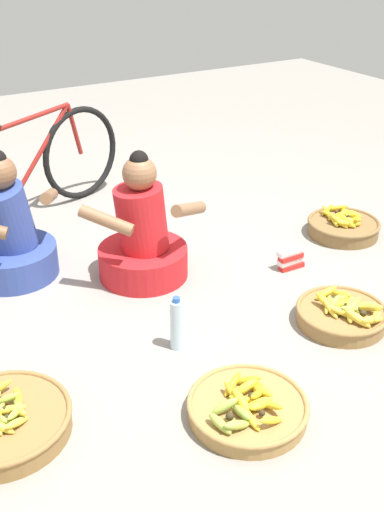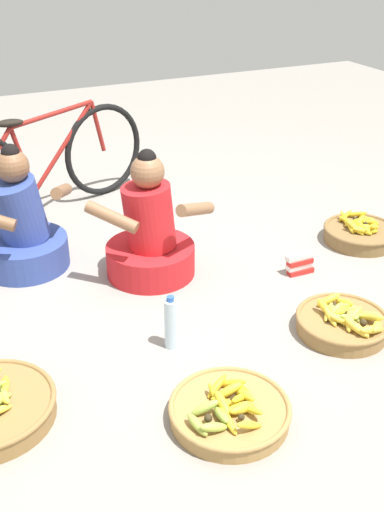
# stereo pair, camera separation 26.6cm
# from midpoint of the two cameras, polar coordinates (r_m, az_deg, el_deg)

# --- Properties ---
(ground_plane) EXTENTS (10.00, 10.00, 0.00)m
(ground_plane) POSITION_cam_midpoint_polar(r_m,az_deg,el_deg) (3.44, -3.91, -3.81)
(ground_plane) COLOR gray
(vendor_woman_front) EXTENTS (0.74, 0.54, 0.76)m
(vendor_woman_front) POSITION_cam_midpoint_polar(r_m,az_deg,el_deg) (3.54, -6.75, 1.57)
(vendor_woman_front) COLOR red
(vendor_woman_front) RESTS_ON ground
(vendor_woman_behind) EXTENTS (0.70, 0.56, 0.77)m
(vendor_woman_behind) POSITION_cam_midpoint_polar(r_m,az_deg,el_deg) (3.72, -18.50, 1.59)
(vendor_woman_behind) COLOR #334793
(vendor_woman_behind) RESTS_ON ground
(bicycle_leaning) EXTENTS (1.62, 0.62, 0.73)m
(bicycle_leaning) POSITION_cam_midpoint_polar(r_m,az_deg,el_deg) (4.39, -17.07, 7.56)
(bicycle_leaning) COLOR black
(bicycle_leaning) RESTS_ON ground
(banana_basket_back_left) EXTENTS (0.57, 0.57, 0.16)m
(banana_basket_back_left) POSITION_cam_midpoint_polar(r_m,az_deg,el_deg) (2.73, -19.96, -14.27)
(banana_basket_back_left) COLOR olive
(banana_basket_back_left) RESTS_ON ground
(banana_basket_back_right) EXTENTS (0.47, 0.47, 0.16)m
(banana_basket_back_right) POSITION_cam_midpoint_polar(r_m,az_deg,el_deg) (3.25, 11.48, -5.30)
(banana_basket_back_right) COLOR olive
(banana_basket_back_right) RESTS_ON ground
(banana_basket_near_vendor) EXTENTS (0.48, 0.48, 0.17)m
(banana_basket_near_vendor) POSITION_cam_midpoint_polar(r_m,az_deg,el_deg) (4.18, 12.08, 2.74)
(banana_basket_near_vendor) COLOR brown
(banana_basket_near_vendor) RESTS_ON ground
(banana_basket_front_left) EXTENTS (0.51, 0.51, 0.14)m
(banana_basket_front_left) POSITION_cam_midpoint_polar(r_m,az_deg,el_deg) (2.65, 2.21, -13.91)
(banana_basket_front_left) COLOR #A87F47
(banana_basket_front_left) RESTS_ON ground
(water_bottle) EXTENTS (0.07, 0.07, 0.29)m
(water_bottle) POSITION_cam_midpoint_polar(r_m,az_deg,el_deg) (2.98, -4.00, -6.39)
(water_bottle) COLOR silver
(water_bottle) RESTS_ON ground
(packet_carton_stack) EXTENTS (0.17, 0.07, 0.12)m
(packet_carton_stack) POSITION_cam_midpoint_polar(r_m,az_deg,el_deg) (3.71, 7.08, -0.32)
(packet_carton_stack) COLOR red
(packet_carton_stack) RESTS_ON ground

